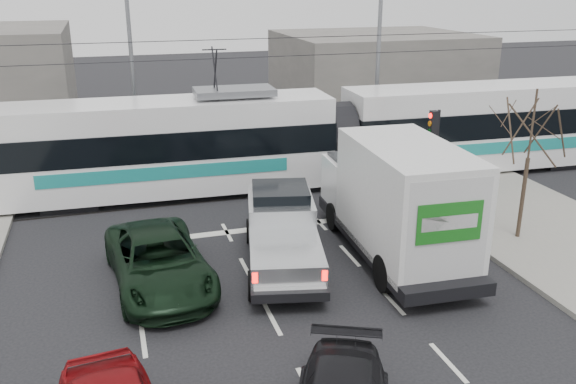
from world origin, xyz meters
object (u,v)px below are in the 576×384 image
object	(u,v)px
traffic_signal	(434,136)
street_lamp_near	(375,50)
tram	(336,135)
silver_pickup	(282,229)
bare_tree	(532,131)
box_truck	(397,201)
navy_pickup	(398,178)
green_car	(159,261)
street_lamp_far	(127,54)

from	to	relation	value
traffic_signal	street_lamp_near	size ratio (longest dim) A/B	0.40
traffic_signal	tram	size ratio (longest dim) A/B	0.13
traffic_signal	silver_pickup	size ratio (longest dim) A/B	0.57
bare_tree	silver_pickup	xyz separation A→B (m)	(-8.09, 0.75, -2.70)
bare_tree	box_truck	xyz separation A→B (m)	(-4.58, 0.05, -1.90)
traffic_signal	navy_pickup	distance (m)	2.21
traffic_signal	tram	world-z (taller)	tram
navy_pickup	traffic_signal	bearing A→B (deg)	-48.63
silver_pickup	navy_pickup	distance (m)	7.14
street_lamp_near	box_truck	xyz separation A→B (m)	(-4.30, -11.45, -3.22)
traffic_signal	street_lamp_near	world-z (taller)	street_lamp_near
street_lamp_near	green_car	bearing A→B (deg)	-135.90
bare_tree	traffic_signal	bearing A→B (deg)	105.76
tram	street_lamp_near	bearing A→B (deg)	50.14
traffic_signal	navy_pickup	bearing A→B (deg)	144.12
box_truck	navy_pickup	size ratio (longest dim) A/B	1.65
box_truck	green_car	world-z (taller)	box_truck
box_truck	green_car	xyz separation A→B (m)	(-7.32, 0.18, -1.13)
tram	silver_pickup	size ratio (longest dim) A/B	4.48
street_lamp_near	street_lamp_far	size ratio (longest dim) A/B	1.00
traffic_signal	street_lamp_far	size ratio (longest dim) A/B	0.40
street_lamp_near	navy_pickup	distance (m)	8.16
navy_pickup	box_truck	bearing A→B (deg)	-130.04
street_lamp_far	silver_pickup	xyz separation A→B (m)	(3.70, -12.75, -4.02)
street_lamp_far	box_truck	world-z (taller)	street_lamp_far
street_lamp_near	tram	world-z (taller)	street_lamp_near
box_truck	bare_tree	bearing A→B (deg)	2.21
street_lamp_far	tram	distance (m)	10.43
silver_pickup	box_truck	distance (m)	3.66
tram	box_truck	size ratio (longest dim) A/B	3.65
navy_pickup	bare_tree	bearing A→B (deg)	-78.24
street_lamp_near	green_car	size ratio (longest dim) A/B	1.63
bare_tree	street_lamp_far	world-z (taller)	street_lamp_far
bare_tree	navy_pickup	distance (m)	5.95
box_truck	green_car	bearing A→B (deg)	-178.54
navy_pickup	street_lamp_far	bearing A→B (deg)	124.95
street_lamp_near	tram	distance (m)	5.84
silver_pickup	green_car	world-z (taller)	silver_pickup
street_lamp_far	green_car	xyz separation A→B (m)	(-0.12, -13.26, -4.35)
traffic_signal	box_truck	distance (m)	5.31
traffic_signal	tram	distance (m)	4.59
street_lamp_near	silver_pickup	distance (m)	13.87
tram	navy_pickup	size ratio (longest dim) A/B	6.01
tram	navy_pickup	distance (m)	3.56
bare_tree	street_lamp_far	bearing A→B (deg)	131.12
traffic_signal	box_truck	world-z (taller)	box_truck
street_lamp_near	navy_pickup	world-z (taller)	street_lamp_near
silver_pickup	green_car	bearing A→B (deg)	-159.84
bare_tree	green_car	world-z (taller)	bare_tree
silver_pickup	box_truck	size ratio (longest dim) A/B	0.82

